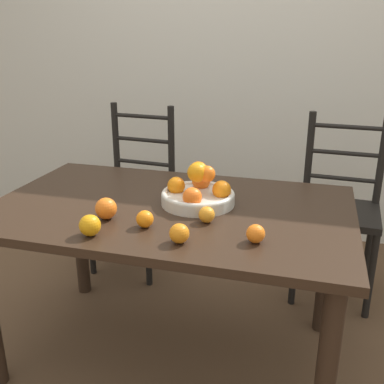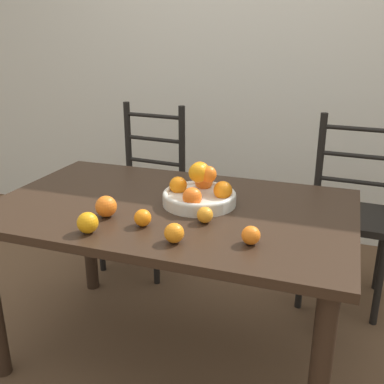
% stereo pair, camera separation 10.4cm
% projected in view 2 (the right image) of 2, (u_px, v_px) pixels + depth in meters
% --- Properties ---
extents(ground_plane, '(12.00, 12.00, 0.00)m').
position_uv_depth(ground_plane, '(174.00, 351.00, 2.09)').
color(ground_plane, brown).
extents(wall_back, '(8.00, 0.06, 2.60)m').
position_uv_depth(wall_back, '(254.00, 48.00, 2.99)').
color(wall_back, beige).
rests_on(wall_back, ground_plane).
extents(dining_table, '(1.46, 0.90, 0.73)m').
position_uv_depth(dining_table, '(172.00, 227.00, 1.87)').
color(dining_table, black).
rests_on(dining_table, ground_plane).
extents(fruit_bowl, '(0.30, 0.30, 0.18)m').
position_uv_depth(fruit_bowl, '(200.00, 192.00, 1.83)').
color(fruit_bowl, beige).
rests_on(fruit_bowl, dining_table).
extents(orange_loose_0, '(0.08, 0.08, 0.08)m').
position_uv_depth(orange_loose_0, '(88.00, 223.00, 1.57)').
color(orange_loose_0, orange).
rests_on(orange_loose_0, dining_table).
extents(orange_loose_1, '(0.08, 0.08, 0.08)m').
position_uv_depth(orange_loose_1, '(106.00, 206.00, 1.71)').
color(orange_loose_1, orange).
rests_on(orange_loose_1, dining_table).
extents(orange_loose_2, '(0.06, 0.06, 0.06)m').
position_uv_depth(orange_loose_2, '(251.00, 235.00, 1.49)').
color(orange_loose_2, orange).
rests_on(orange_loose_2, dining_table).
extents(orange_loose_3, '(0.06, 0.06, 0.06)m').
position_uv_depth(orange_loose_3, '(205.00, 215.00, 1.66)').
color(orange_loose_3, orange).
rests_on(orange_loose_3, dining_table).
extents(orange_loose_4, '(0.07, 0.07, 0.07)m').
position_uv_depth(orange_loose_4, '(174.00, 233.00, 1.50)').
color(orange_loose_4, orange).
rests_on(orange_loose_4, dining_table).
extents(orange_loose_5, '(0.06, 0.06, 0.06)m').
position_uv_depth(orange_loose_5, '(143.00, 218.00, 1.63)').
color(orange_loose_5, orange).
rests_on(orange_loose_5, dining_table).
extents(chair_left, '(0.45, 0.43, 0.99)m').
position_uv_depth(chair_left, '(145.00, 191.00, 2.76)').
color(chair_left, black).
rests_on(chair_left, ground_plane).
extents(chair_right, '(0.44, 0.42, 0.99)m').
position_uv_depth(chair_right, '(348.00, 215.00, 2.39)').
color(chair_right, black).
rests_on(chair_right, ground_plane).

